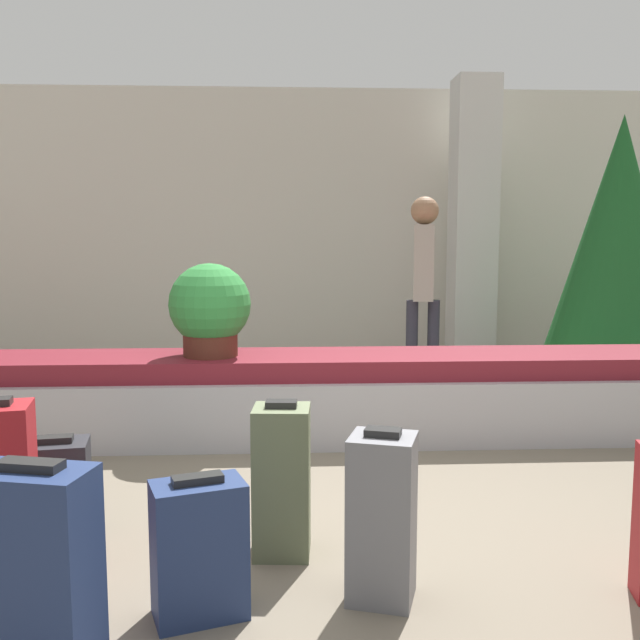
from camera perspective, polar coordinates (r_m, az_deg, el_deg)
ground_plane at (r=3.64m, az=1.50°, el=-16.95°), size 18.00×18.00×0.00m
back_wall at (r=8.75m, az=-1.25°, el=7.75°), size 18.00×0.06×3.20m
carousel at (r=5.23m, az=-0.00°, el=-6.16°), size 8.85×0.85×0.60m
pillar at (r=8.33m, az=12.12°, el=7.64°), size 0.48×0.48×3.20m
suitcase_1 at (r=2.97m, az=4.98°, el=-15.47°), size 0.32×0.30×0.71m
suitcase_4 at (r=3.77m, az=-20.30°, el=-12.57°), size 0.34×0.29×0.50m
suitcase_5 at (r=3.34m, az=-3.08°, el=-12.70°), size 0.27×0.26×0.72m
suitcase_6 at (r=2.61m, az=-21.80°, el=-18.62°), size 0.42×0.31×0.76m
suitcase_7 at (r=2.90m, az=-9.66°, el=-17.63°), size 0.40×0.31×0.56m
potted_plant_1 at (r=5.12m, az=-8.80°, el=0.85°), size 0.58×0.58×0.66m
traveler_1 at (r=6.58m, az=8.29°, el=3.58°), size 0.31×0.35×1.81m
decorated_tree at (r=7.40m, az=22.76°, el=5.68°), size 1.39×1.39×2.59m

